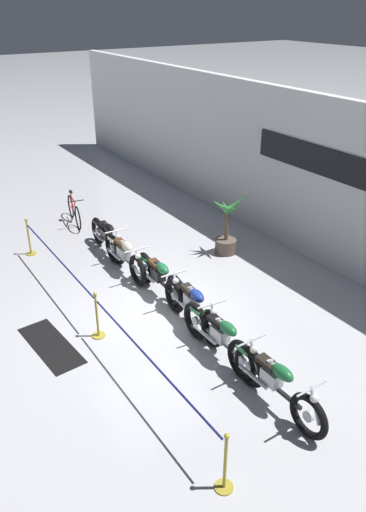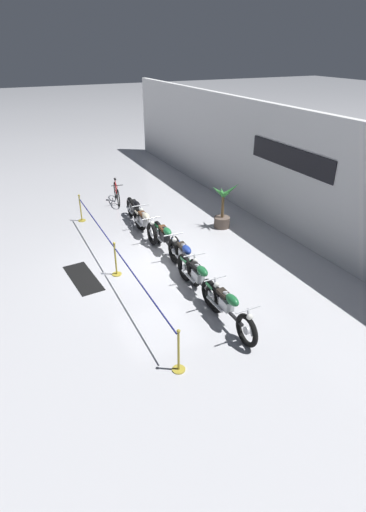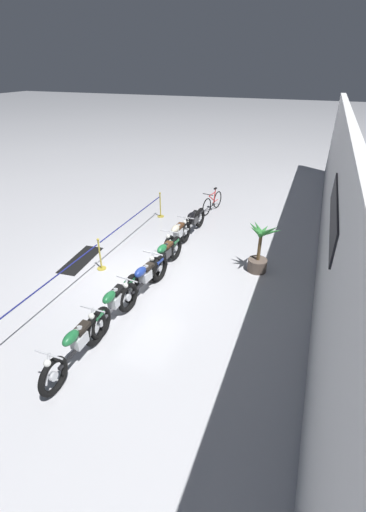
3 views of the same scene
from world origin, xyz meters
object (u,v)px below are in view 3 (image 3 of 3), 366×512
object	(u,v)px
stanchion_far_left	(123,230)
motorcycle_cream_1	(177,236)
bicycle	(212,203)
motorcycle_green_4	(114,305)
motorcycle_blue_3	(144,279)
potted_palm_left_of_row	(259,251)
motorcycle_green_5	(78,344)
stanchion_mid_left	(100,259)
floor_banner	(81,260)
motorcycle_green_2	(165,256)
motorcycle_black_0	(193,222)

from	to	relation	value
stanchion_far_left	motorcycle_cream_1	bearing A→B (deg)	112.21
bicycle	motorcycle_green_4	bearing A→B (deg)	-1.04
motorcycle_blue_3	potted_palm_left_of_row	xyz separation A→B (m)	(-2.33, 2.66, 0.22)
motorcycle_green_5	stanchion_mid_left	xyz separation A→B (m)	(-3.40, -1.68, -0.12)
motorcycle_green_5	floor_banner	xyz separation A→B (m)	(-3.63, -2.63, -0.48)
bicycle	motorcycle_blue_3	bearing A→B (deg)	0.39
motorcycle_green_4	floor_banner	xyz separation A→B (m)	(-2.19, -2.62, -0.47)
motorcycle_blue_3	motorcycle_green_4	bearing A→B (deg)	-8.39
motorcycle_green_2	motorcycle_blue_3	distance (m)	1.38
motorcycle_black_0	motorcycle_green_4	bearing A→B (deg)	-1.34
bicycle	potted_palm_left_of_row	size ratio (longest dim) A/B	1.00
motorcycle_blue_3	bicycle	world-z (taller)	bicycle
stanchion_far_left	motorcycle_blue_3	bearing A→B (deg)	41.27
motorcycle_cream_1	floor_banner	distance (m)	3.27
bicycle	stanchion_far_left	distance (m)	4.74
bicycle	motorcycle_cream_1	bearing A→B (deg)	-1.98
motorcycle_cream_1	motorcycle_green_2	distance (m)	1.44
motorcycle_black_0	floor_banner	distance (m)	4.19
bicycle	stanchion_far_left	size ratio (longest dim) A/B	0.20
motorcycle_cream_1	motorcycle_green_5	distance (m)	5.51
motorcycle_green_5	motorcycle_cream_1	bearing A→B (deg)	179.92
motorcycle_cream_1	motorcycle_green_2	world-z (taller)	same
stanchion_far_left	motorcycle_green_2	bearing A→B (deg)	68.17
motorcycle_black_0	potted_palm_left_of_row	xyz separation A→B (m)	(1.73, 2.73, 0.22)
motorcycle_black_0	floor_banner	size ratio (longest dim) A/B	1.16
motorcycle_blue_3	motorcycle_black_0	bearing A→B (deg)	-179.14
stanchion_mid_left	bicycle	bearing A→B (deg)	162.56
motorcycle_green_2	motorcycle_black_0	bearing A→B (deg)	-178.80
motorcycle_cream_1	motorcycle_blue_3	size ratio (longest dim) A/B	0.93
motorcycle_green_4	stanchion_far_left	bearing A→B (deg)	-153.60
motorcycle_cream_1	motorcycle_green_5	size ratio (longest dim) A/B	0.91
bicycle	stanchion_far_left	bearing A→B (deg)	-22.61
motorcycle_green_2	potted_palm_left_of_row	bearing A→B (deg)	109.58
motorcycle_cream_1	motorcycle_green_5	bearing A→B (deg)	-0.08
motorcycle_cream_1	stanchion_far_left	distance (m)	1.84
potted_palm_left_of_row	stanchion_mid_left	xyz separation A→B (m)	(1.63, -4.53, -0.34)
stanchion_mid_left	motorcycle_green_5	bearing A→B (deg)	26.34
stanchion_far_left	motorcycle_green_5	bearing A→B (deg)	19.24
stanchion_far_left	floor_banner	xyz separation A→B (m)	(1.19, -0.94, -0.71)
motorcycle_green_2	stanchion_mid_left	distance (m)	1.98
motorcycle_black_0	motorcycle_green_2	world-z (taller)	motorcycle_green_2
motorcycle_green_4	floor_banner	bearing A→B (deg)	-129.85
motorcycle_green_2	stanchion_far_left	size ratio (longest dim) A/B	0.26
motorcycle_green_5	bicycle	size ratio (longest dim) A/B	1.39
potted_palm_left_of_row	stanchion_far_left	xyz separation A→B (m)	(0.21, -4.53, 0.02)
motorcycle_blue_3	bicycle	bearing A→B (deg)	-179.61
motorcycle_green_5	stanchion_mid_left	distance (m)	3.80
bicycle	floor_banner	size ratio (longest dim) A/B	0.93
stanchion_mid_left	floor_banner	distance (m)	1.03
stanchion_mid_left	floor_banner	size ratio (longest dim) A/B	0.56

